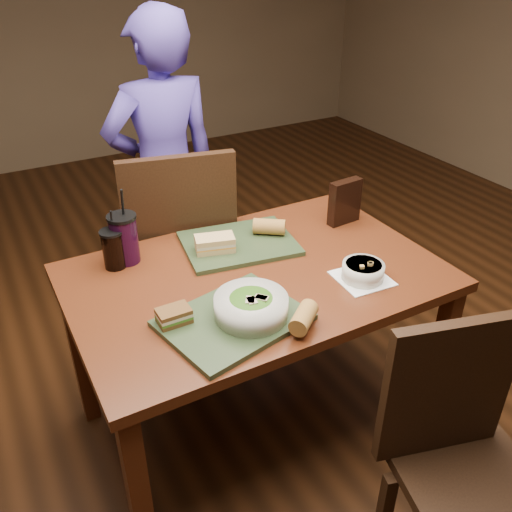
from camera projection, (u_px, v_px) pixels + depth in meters
The scene contains 16 objects.
ground at pixel (256, 421), 2.31m from camera, with size 6.00×6.00×0.00m, color #381C0B.
dining_table at pixel (256, 294), 1.97m from camera, with size 1.30×0.85×0.75m.
chair_near at pixel (462, 453), 1.55m from camera, with size 0.49×0.49×0.91m.
chair_far at pixel (174, 251), 2.37m from camera, with size 0.55×0.55×1.06m.
diner at pixel (165, 175), 2.64m from camera, with size 0.57×0.37×1.55m, color #493798.
tray_near at pixel (233, 320), 1.67m from camera, with size 0.42×0.32×0.02m, color #2B3B21.
tray_far at pixel (239, 243), 2.09m from camera, with size 0.42×0.32×0.02m, color #2B3B21.
salad_bowl at pixel (251, 305), 1.66m from camera, with size 0.23×0.23×0.08m.
soup_bowl at pixel (363, 271), 1.87m from camera, with size 0.19×0.19×0.07m.
sandwich_near at pixel (174, 316), 1.64m from camera, with size 0.10×0.07×0.05m.
sandwich_far at pixel (215, 243), 2.01m from camera, with size 0.16×0.12×0.06m.
baguette_near at pixel (304, 318), 1.62m from camera, with size 0.06×0.06×0.12m, color #AD7533.
baguette_far at pixel (269, 227), 2.12m from camera, with size 0.06×0.06×0.12m, color #AD7533.
cup_cola at pixel (113, 249), 1.92m from camera, with size 0.08×0.08×0.23m.
cup_berry at pixel (124, 238), 1.95m from camera, with size 0.11×0.11×0.29m.
chip_bag at pixel (345, 202), 2.22m from camera, with size 0.14×0.04×0.19m, color black.
Camera 1 is at (-0.79, -1.42, 1.78)m, focal length 38.00 mm.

